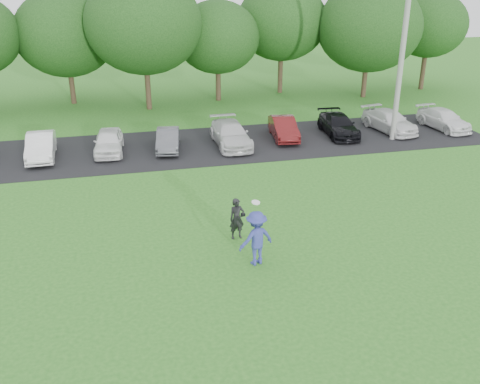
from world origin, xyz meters
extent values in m
plane|color=#286B1E|center=(0.00, 0.00, 0.00)|extent=(100.00, 100.00, 0.00)
cube|color=black|center=(0.00, 13.00, 0.01)|extent=(32.00, 6.50, 0.03)
cylinder|color=gray|center=(10.60, 11.70, 5.10)|extent=(0.28, 0.28, 10.20)
imported|color=#333A91|center=(-0.15, 0.60, 0.92)|extent=(1.33, 0.99, 1.84)
cylinder|color=white|center=(-0.15, 0.69, 2.14)|extent=(0.28, 0.27, 0.10)
imported|color=black|center=(-0.36, 2.44, 0.75)|extent=(0.60, 0.44, 1.51)
cube|color=black|center=(-0.18, 2.26, 0.98)|extent=(0.15, 0.12, 0.10)
imported|color=white|center=(-7.98, 12.89, 0.64)|extent=(1.41, 3.73, 1.22)
imported|color=white|center=(-4.68, 12.94, 0.63)|extent=(1.62, 3.58, 1.19)
imported|color=#525359|center=(-1.68, 12.75, 0.56)|extent=(1.57, 3.36, 1.07)
imported|color=silver|center=(1.64, 12.70, 0.64)|extent=(1.77, 4.24, 1.22)
imported|color=#591314|center=(4.77, 13.24, 0.61)|extent=(1.64, 3.66, 1.17)
imported|color=black|center=(7.97, 13.15, 0.60)|extent=(1.85, 4.02, 1.14)
imported|color=silver|center=(11.17, 13.21, 0.61)|extent=(2.26, 4.20, 1.16)
imported|color=white|center=(14.49, 12.91, 0.58)|extent=(1.99, 3.94, 1.10)
cylinder|color=#38281C|center=(-7.00, 24.40, 1.10)|extent=(0.36, 0.36, 2.20)
ellipsoid|color=#214C19|center=(-7.00, 24.40, 4.71)|extent=(6.68, 6.68, 5.68)
cylinder|color=#38281C|center=(-2.00, 21.60, 1.35)|extent=(0.36, 0.36, 2.70)
ellipsoid|color=#214C19|center=(-2.00, 21.60, 5.48)|extent=(7.42, 7.42, 6.31)
cylinder|color=#38281C|center=(3.00, 23.00, 1.10)|extent=(0.36, 0.36, 2.20)
ellipsoid|color=#214C19|center=(3.00, 23.00, 4.36)|extent=(5.76, 5.76, 4.90)
cylinder|color=#38281C|center=(8.00, 24.40, 1.35)|extent=(0.36, 0.36, 2.70)
ellipsoid|color=#214C19|center=(8.00, 24.40, 5.14)|extent=(6.50, 6.50, 5.53)
cylinder|color=#38281C|center=(13.50, 21.60, 1.10)|extent=(0.36, 0.36, 2.20)
ellipsoid|color=#214C19|center=(13.50, 21.60, 4.92)|extent=(7.24, 7.24, 6.15)
cylinder|color=#38281C|center=(19.00, 23.00, 1.35)|extent=(0.36, 0.36, 2.70)
ellipsoid|color=#214C19|center=(19.00, 23.00, 4.79)|extent=(5.58, 5.58, 4.74)
camera|label=1|loc=(-4.10, -13.99, 9.02)|focal=40.00mm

